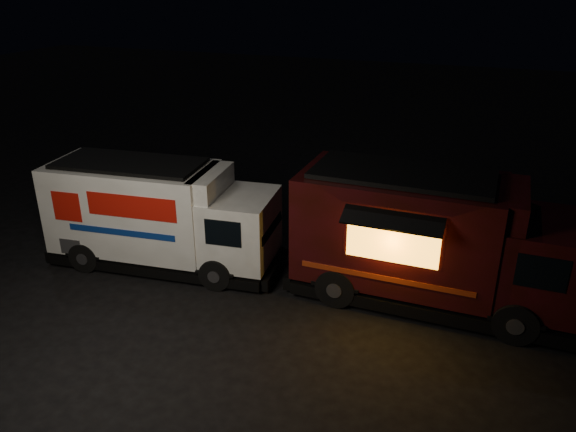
# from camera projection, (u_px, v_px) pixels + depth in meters

# --- Properties ---
(ground) EXTENTS (80.00, 80.00, 0.00)m
(ground) POSITION_uv_depth(u_px,v_px,m) (244.00, 307.00, 13.16)
(ground) COLOR black
(ground) RESTS_ON ground
(white_truck) EXTENTS (6.39, 2.77, 2.81)m
(white_truck) POSITION_uv_depth(u_px,v_px,m) (164.00, 215.00, 14.62)
(white_truck) COLOR white
(white_truck) RESTS_ON ground
(red_truck) EXTENTS (6.75, 2.56, 3.13)m
(red_truck) POSITION_uv_depth(u_px,v_px,m) (436.00, 240.00, 12.90)
(red_truck) COLOR #35090F
(red_truck) RESTS_ON ground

